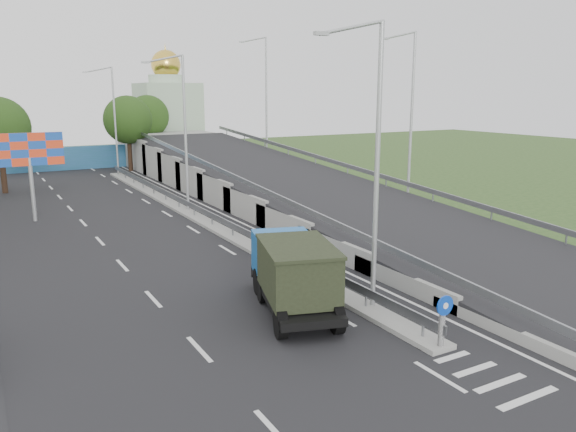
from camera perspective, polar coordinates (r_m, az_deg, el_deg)
ground at (r=17.29m, az=20.49°, el=-15.57°), size 160.00×160.00×0.00m
road_surface at (r=31.87m, az=-12.03°, el=-2.16°), size 26.00×90.00×0.04m
median at (r=36.47m, az=-9.47°, el=-0.05°), size 1.00×44.00×0.20m
overpass_ramp at (r=39.30m, az=0.77°, el=3.47°), size 10.00×50.00×3.50m
median_guardrail at (r=36.33m, az=-9.51°, el=0.95°), size 0.09×44.00×0.71m
sign_bollard at (r=18.16m, az=15.44°, el=-10.22°), size 0.64×0.23×1.67m
lamp_post_near at (r=19.84m, az=8.65°, el=6.28°), size 2.74×0.18×10.08m
lamp_post_mid at (r=37.60m, az=-10.69°, el=9.07°), size 2.74×0.18×10.08m
lamp_post_far at (r=56.87m, az=-17.39°, el=9.80°), size 2.74×0.18×10.08m
blue_wall at (r=62.40m, az=-22.01°, el=5.40°), size 30.00×0.50×2.40m
church at (r=72.98m, az=-12.09°, el=10.16°), size 7.00×7.00×13.80m
billboard at (r=37.82m, az=-24.83°, el=5.69°), size 4.00×0.24×5.50m
tree_median_far at (r=59.27m, az=-15.97°, el=9.37°), size 4.80×4.80×7.60m
tree_ramp_far at (r=67.05m, az=-14.06°, el=9.78°), size 4.80×4.80×7.60m
dump_truck at (r=20.67m, az=0.50°, el=-5.59°), size 3.90×6.50×2.70m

